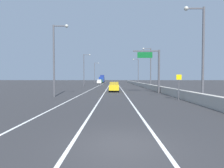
# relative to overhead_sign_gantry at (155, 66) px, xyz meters

# --- Properties ---
(ground_plane) EXTENTS (320.00, 320.00, 0.00)m
(ground_plane) POSITION_rel_overhead_sign_gantry_xyz_m (-6.80, 39.59, -4.73)
(ground_plane) COLOR #2D2D30
(lane_stripe_left) EXTENTS (0.16, 130.00, 0.00)m
(lane_stripe_left) POSITION_rel_overhead_sign_gantry_xyz_m (-12.30, 30.59, -4.73)
(lane_stripe_left) COLOR silver
(lane_stripe_left) RESTS_ON ground_plane
(lane_stripe_center) EXTENTS (0.16, 130.00, 0.00)m
(lane_stripe_center) POSITION_rel_overhead_sign_gantry_xyz_m (-8.80, 30.59, -4.73)
(lane_stripe_center) COLOR silver
(lane_stripe_center) RESTS_ON ground_plane
(lane_stripe_right) EXTENTS (0.16, 130.00, 0.00)m
(lane_stripe_right) POSITION_rel_overhead_sign_gantry_xyz_m (-5.30, 30.59, -4.73)
(lane_stripe_right) COLOR silver
(lane_stripe_right) RESTS_ON ground_plane
(jersey_barrier_right) EXTENTS (0.60, 120.00, 1.10)m
(jersey_barrier_right) POSITION_rel_overhead_sign_gantry_xyz_m (1.34, 15.59, -4.18)
(jersey_barrier_right) COLOR #B2ADA3
(jersey_barrier_right) RESTS_ON ground_plane
(overhead_sign_gantry) EXTENTS (4.68, 0.36, 7.50)m
(overhead_sign_gantry) POSITION_rel_overhead_sign_gantry_xyz_m (0.00, 0.00, 0.00)
(overhead_sign_gantry) COLOR #47474C
(overhead_sign_gantry) RESTS_ON ground_plane
(speed_advisory_sign) EXTENTS (0.60, 0.11, 3.00)m
(speed_advisory_sign) POSITION_rel_overhead_sign_gantry_xyz_m (0.44, -10.41, -2.96)
(speed_advisory_sign) COLOR #4C4C51
(speed_advisory_sign) RESTS_ON ground_plane
(lamp_post_right_near) EXTENTS (2.14, 0.44, 9.91)m
(lamp_post_right_near) POSITION_rel_overhead_sign_gantry_xyz_m (1.78, -12.78, 0.97)
(lamp_post_right_near) COLOR #4C4C51
(lamp_post_right_near) RESTS_ON ground_plane
(lamp_post_right_second) EXTENTS (2.14, 0.44, 9.91)m
(lamp_post_right_second) POSITION_rel_overhead_sign_gantry_xyz_m (1.56, 12.20, 0.97)
(lamp_post_right_second) COLOR #4C4C51
(lamp_post_right_second) RESTS_ON ground_plane
(lamp_post_right_third) EXTENTS (2.14, 0.44, 9.91)m
(lamp_post_right_third) POSITION_rel_overhead_sign_gantry_xyz_m (1.97, 37.18, 0.97)
(lamp_post_right_third) COLOR #4C4C51
(lamp_post_right_third) RESTS_ON ground_plane
(lamp_post_left_near) EXTENTS (2.14, 0.44, 9.91)m
(lamp_post_left_near) POSITION_rel_overhead_sign_gantry_xyz_m (-15.11, -6.78, 0.97)
(lamp_post_left_near) COLOR #4C4C51
(lamp_post_left_near) RESTS_ON ground_plane
(lamp_post_left_mid) EXTENTS (2.14, 0.44, 9.91)m
(lamp_post_left_mid) POSITION_rel_overhead_sign_gantry_xyz_m (-16.00, 23.19, 0.97)
(lamp_post_left_mid) COLOR #4C4C51
(lamp_post_left_mid) RESTS_ON ground_plane
(lamp_post_left_far) EXTENTS (2.14, 0.44, 9.91)m
(lamp_post_left_far) POSITION_rel_overhead_sign_gantry_xyz_m (-15.98, 53.17, 0.97)
(lamp_post_left_far) COLOR #4C4C51
(lamp_post_left_far) RESTS_ON ground_plane
(car_white_0) EXTENTS (1.95, 4.01, 2.02)m
(car_white_0) POSITION_rel_overhead_sign_gantry_xyz_m (-13.53, 47.96, -3.72)
(car_white_0) COLOR white
(car_white_0) RESTS_ON ground_plane
(car_yellow_1) EXTENTS (2.05, 4.65, 1.88)m
(car_yellow_1) POSITION_rel_overhead_sign_gantry_xyz_m (-7.04, 2.80, -3.79)
(car_yellow_1) COLOR gold
(car_yellow_1) RESTS_ON ground_plane
(car_green_2) EXTENTS (1.91, 4.43, 2.07)m
(car_green_2) POSITION_rel_overhead_sign_gantry_xyz_m (-13.38, 54.18, -3.70)
(car_green_2) COLOR #196033
(car_green_2) RESTS_ON ground_plane
(box_truck) EXTENTS (2.61, 9.14, 4.30)m
(box_truck) POSITION_rel_overhead_sign_gantry_xyz_m (-13.50, 64.39, -2.76)
(box_truck) COLOR navy
(box_truck) RESTS_ON ground_plane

